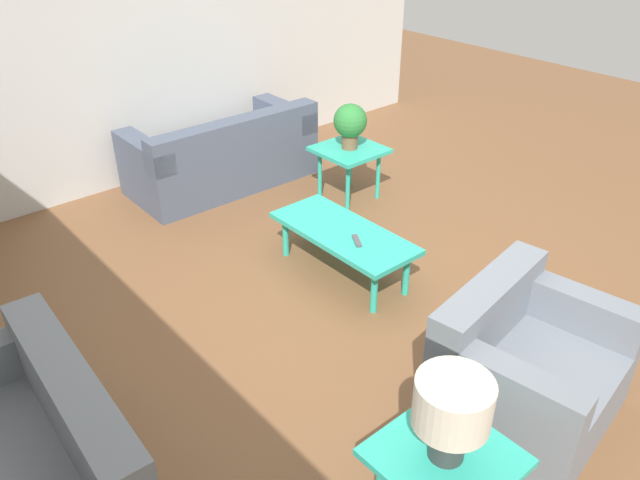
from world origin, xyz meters
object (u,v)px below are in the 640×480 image
(sofa, at_px, (223,156))
(table_lamp, at_px, (452,409))
(armchair, at_px, (524,369))
(side_table_plant, at_px, (349,155))
(coffee_table, at_px, (343,235))
(potted_plant, at_px, (350,123))
(side_table_lamp, at_px, (444,465))
(loveseat, at_px, (30,474))

(sofa, relative_size, table_lamp, 4.26)
(armchair, height_order, side_table_plant, armchair)
(armchair, bearing_deg, sofa, 75.39)
(coffee_table, height_order, side_table_plant, side_table_plant)
(armchair, distance_m, potted_plant, 2.91)
(armchair, xyz_separation_m, side_table_lamp, (-0.19, 0.94, 0.12))
(potted_plant, bearing_deg, table_lamp, 143.81)
(coffee_table, bearing_deg, side_table_lamp, 149.01)
(armchair, relative_size, potted_plant, 2.66)
(armchair, xyz_separation_m, side_table_plant, (2.65, -1.13, 0.12))
(loveseat, relative_size, side_table_lamp, 2.50)
(armchair, xyz_separation_m, table_lamp, (-0.19, 0.94, 0.47))
(coffee_table, relative_size, potted_plant, 2.84)
(coffee_table, bearing_deg, side_table_plant, -44.86)
(loveseat, relative_size, coffee_table, 1.21)
(loveseat, height_order, side_table_plant, loveseat)
(potted_plant, bearing_deg, side_table_lamp, 143.81)
(side_table_plant, bearing_deg, potted_plant, 180.00)
(side_table_plant, distance_m, potted_plant, 0.31)
(loveseat, distance_m, side_table_plant, 3.80)
(potted_plant, xyz_separation_m, table_lamp, (-2.84, 2.07, 0.03))
(loveseat, distance_m, table_lamp, 1.94)
(armchair, bearing_deg, loveseat, 146.65)
(loveseat, bearing_deg, armchair, 67.62)
(side_table_plant, bearing_deg, side_table_lamp, 143.81)
(coffee_table, bearing_deg, potted_plant, -44.86)
(side_table_plant, relative_size, potted_plant, 1.37)
(coffee_table, xyz_separation_m, side_table_lamp, (-1.89, 1.14, 0.09))
(armchair, distance_m, table_lamp, 1.07)
(sofa, bearing_deg, side_table_lamp, 71.56)
(side_table_plant, distance_m, table_lamp, 3.53)
(armchair, xyz_separation_m, potted_plant, (2.65, -1.13, 0.44))
(side_table_lamp, distance_m, potted_plant, 3.53)
(side_table_lamp, bearing_deg, armchair, -78.67)
(sofa, height_order, table_lamp, table_lamp)
(table_lamp, bearing_deg, coffee_table, -30.99)
(side_table_plant, bearing_deg, sofa, 35.97)
(armchair, bearing_deg, side_table_lamp, -177.07)
(side_table_plant, height_order, table_lamp, table_lamp)
(loveseat, relative_size, potted_plant, 3.44)
(loveseat, distance_m, side_table_lamp, 1.89)
(sofa, distance_m, coffee_table, 1.97)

